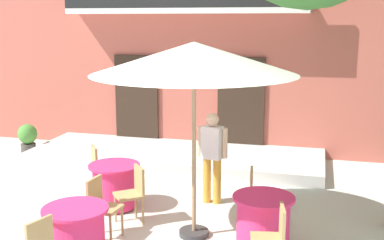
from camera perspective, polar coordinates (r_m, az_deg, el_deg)
ground_plane at (r=7.35m, az=-4.51°, el=-13.76°), size 120.00×120.00×0.00m
entrance_step_platform at (r=11.07m, az=-1.95°, el=-4.25°), size 6.51×2.14×0.25m
cafe_table_near_tree at (r=6.75m, az=-13.30°, el=-12.80°), size 0.86×0.86×0.76m
cafe_chair_near_tree_0 at (r=7.32m, az=-10.54°, el=-9.56°), size 0.44×0.44×0.91m
cafe_table_middle at (r=7.03m, az=8.26°, el=-11.59°), size 0.86×0.86×0.76m
cafe_chair_middle_0 at (r=7.68m, az=7.68°, el=-8.44°), size 0.45×0.45×0.91m
cafe_chair_middle_1 at (r=6.30m, az=9.43°, el=-13.12°), size 0.46×0.46×0.91m
cafe_table_front at (r=8.47m, az=-8.97°, el=-7.53°), size 0.86×0.86×0.76m
cafe_chair_front_0 at (r=7.77m, az=-6.85°, el=-8.18°), size 0.56×0.56×0.91m
cafe_chair_front_1 at (r=9.11m, az=-10.60°, el=-5.30°), size 0.56×0.56×0.91m
cafe_umbrella at (r=6.81m, az=0.24°, el=7.10°), size 2.90×2.90×2.85m
ground_planter_left at (r=12.32m, az=-18.56°, el=-1.92°), size 0.45×0.45×0.71m
pedestrian_mid_plaza at (r=8.44m, az=2.36°, el=-3.86°), size 0.53×0.29×1.60m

